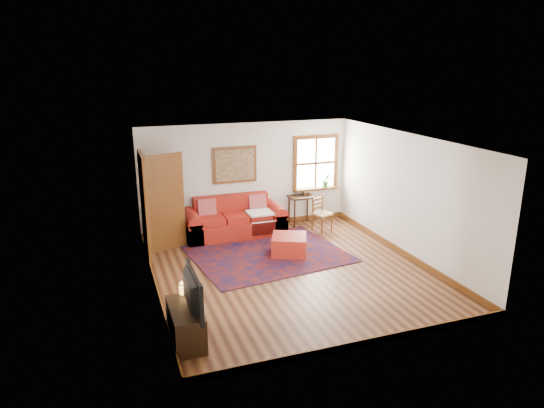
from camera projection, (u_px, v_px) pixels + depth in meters
name	position (u px, v px, depth m)	size (l,w,h in m)	color
ground	(290.00, 271.00, 9.21)	(5.50, 5.50, 0.00)	#3D1E10
room_envelope	(290.00, 187.00, 8.76)	(5.04, 5.54, 2.52)	silver
window	(317.00, 169.00, 11.87)	(1.18, 0.20, 1.38)	white
doorway	(157.00, 203.00, 9.81)	(0.89, 1.08, 2.14)	black
framed_artwork	(235.00, 165.00, 11.14)	(1.05, 0.07, 0.85)	brown
persian_rug	(268.00, 254.00, 10.01)	(3.00, 2.40, 0.02)	#5A140C
red_leather_sofa	(235.00, 223.00, 11.08)	(2.25, 0.93, 0.88)	#A61F15
red_ottoman	(289.00, 245.00, 9.98)	(0.69, 0.69, 0.40)	#A61F15
side_table	(301.00, 201.00, 11.75)	(0.59, 0.44, 0.71)	black
ladder_back_chair	(321.00, 212.00, 11.34)	(0.50, 0.48, 0.83)	tan
media_cabinet	(186.00, 324.00, 6.83)	(0.43, 0.95, 0.52)	black
television	(187.00, 292.00, 6.58)	(1.02, 0.13, 0.59)	black
candle_hurricane	(183.00, 289.00, 7.13)	(0.12, 0.12, 0.18)	silver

